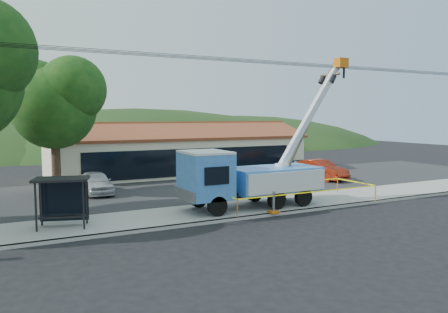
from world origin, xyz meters
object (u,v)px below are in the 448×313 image
leaning_pole (307,125)px  car_silver (96,195)px  car_red (320,181)px  car_dark (305,178)px  utility_truck (248,177)px  bus_shelter (62,191)px

leaning_pole → car_silver: bearing=143.3°
car_red → car_silver: bearing=164.8°
leaning_pole → car_dark: size_ratio=1.65×
car_silver → car_red: 17.32m
utility_truck → car_red: 12.78m
utility_truck → bus_shelter: (-9.62, 0.21, -0.04)m
leaning_pole → car_red: 10.22m
bus_shelter → car_silver: 8.94m
car_silver → car_dark: size_ratio=0.85×
utility_truck → leaning_pole: 5.11m
utility_truck → leaning_pole: bearing=4.8°
car_red → car_dark: bearing=88.7°
bus_shelter → car_red: bus_shelter is taller
utility_truck → car_silver: bearing=128.0°
leaning_pole → bus_shelter: 14.17m
bus_shelter → car_silver: bus_shelter is taller
leaning_pole → car_silver: size_ratio=1.94×
utility_truck → bus_shelter: 9.63m
car_dark → car_red: bearing=-63.2°
car_dark → bus_shelter: bearing=-139.3°
utility_truck → car_dark: 13.54m
bus_shelter → leaning_pole: bearing=16.7°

